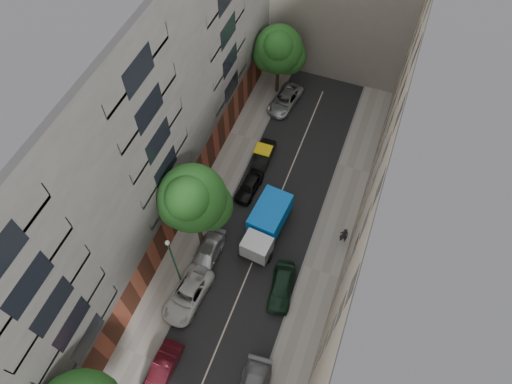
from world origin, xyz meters
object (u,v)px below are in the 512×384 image
at_px(tree_mid, 193,201).
at_px(car_left_6, 285,100).
at_px(car_left_1, 162,369).
at_px(car_left_4, 249,186).
at_px(car_right_2, 282,286).
at_px(car_left_2, 188,295).
at_px(car_left_3, 207,255).
at_px(car_left_5, 263,156).
at_px(pedestrian, 344,235).
at_px(tarp_truck, 266,225).
at_px(tree_far, 279,51).
at_px(lamp_post, 173,258).

bearing_deg(tree_mid, car_left_6, 85.71).
height_order(car_left_1, car_left_4, car_left_1).
bearing_deg(car_right_2, tree_mid, 160.22).
height_order(car_left_2, car_left_3, car_left_2).
height_order(car_left_1, car_left_5, car_left_1).
xyz_separation_m(car_left_4, tree_mid, (-1.70, -6.51, 6.25)).
bearing_deg(car_left_6, car_left_1, -81.23).
distance_m(tree_mid, pedestrian, 13.12).
bearing_deg(car_left_4, tarp_truck, -46.53).
bearing_deg(car_left_2, car_left_3, 94.80).
bearing_deg(car_left_4, car_left_2, -89.42).
distance_m(car_left_3, pedestrian, 11.43).
relative_size(car_left_1, car_right_2, 0.94).
distance_m(car_left_6, pedestrian, 16.39).
height_order(car_left_3, car_left_6, car_left_3).
bearing_deg(tree_far, tree_mid, -90.00).
distance_m(car_left_3, car_left_4, 7.64).
bearing_deg(tree_far, car_left_1, -86.91).
relative_size(car_left_2, car_left_3, 1.08).
xyz_separation_m(car_left_1, car_left_6, (-0.26, 28.00, 0.00)).
height_order(tree_far, pedestrian, tree_far).
height_order(car_left_3, car_left_5, car_left_3).
height_order(car_left_3, lamp_post, lamp_post).
relative_size(car_left_6, car_right_2, 1.12).
bearing_deg(car_left_3, car_left_5, 85.19).
bearing_deg(tarp_truck, car_left_3, -128.04).
height_order(car_left_6, car_right_2, car_right_2).
bearing_deg(car_left_4, car_left_1, -85.75).
distance_m(tarp_truck, car_left_5, 7.87).
relative_size(car_left_4, pedestrian, 1.98).
xyz_separation_m(car_left_2, pedestrian, (10.00, 9.11, 0.39)).
bearing_deg(car_left_4, car_left_3, -91.35).
relative_size(tarp_truck, car_left_3, 1.32).
relative_size(tarp_truck, car_left_5, 1.58).
relative_size(car_left_3, car_right_2, 1.08).
distance_m(car_left_3, lamp_post, 4.53).
xyz_separation_m(tree_far, lamp_post, (-0.32, -22.68, -1.11)).
height_order(tarp_truck, tree_far, tree_far).
distance_m(car_left_3, car_right_2, 6.60).
relative_size(car_right_2, pedestrian, 2.29).
bearing_deg(car_left_1, pedestrian, 57.84).
bearing_deg(car_left_1, lamp_post, 106.01).
xyz_separation_m(car_left_2, car_left_6, (0.42, 22.40, -0.03)).
relative_size(car_left_1, lamp_post, 0.61).
xyz_separation_m(car_left_2, tree_mid, (-0.90, 4.69, 6.19)).
bearing_deg(car_right_2, car_left_5, 108.00).
height_order(car_left_2, car_left_5, car_left_2).
bearing_deg(car_left_2, tarp_truck, 68.51).
xyz_separation_m(car_left_3, tree_far, (-0.90, 20.20, 4.69)).
relative_size(car_left_3, tree_mid, 0.48).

